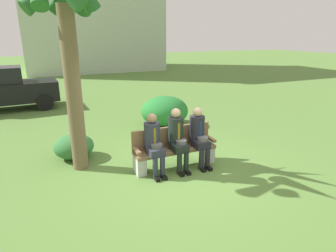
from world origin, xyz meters
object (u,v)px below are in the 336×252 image
(seated_man_right, at_px, (199,134))
(shrub_mid_lawn, at_px, (165,111))
(shrub_near_bench, at_px, (74,146))
(park_bench, at_px, (174,148))
(parked_car_near, at_px, (3,89))
(seated_man_middle, at_px, (177,136))
(palm_tree_tall, at_px, (67,18))
(seated_man_left, at_px, (154,141))

(seated_man_right, distance_m, shrub_mid_lawn, 3.08)
(seated_man_right, distance_m, shrub_near_bench, 3.01)
(seated_man_right, bearing_deg, park_bench, 166.89)
(shrub_mid_lawn, distance_m, parked_car_near, 6.63)
(seated_man_middle, distance_m, palm_tree_tall, 3.25)
(palm_tree_tall, height_order, shrub_near_bench, palm_tree_tall)
(seated_man_left, relative_size, palm_tree_tall, 0.28)
(seated_man_left, height_order, seated_man_middle, seated_man_middle)
(seated_man_middle, xyz_separation_m, shrub_mid_lawn, (0.96, 3.04, -0.27))
(park_bench, xyz_separation_m, shrub_near_bench, (-2.03, 1.36, -0.13))
(park_bench, bearing_deg, seated_man_middle, -80.77)
(seated_man_right, distance_m, parked_car_near, 8.67)
(shrub_near_bench, xyz_separation_m, parked_car_near, (-1.99, 5.88, 0.54))
(shrub_near_bench, relative_size, shrub_mid_lawn, 0.60)
(seated_man_middle, relative_size, shrub_near_bench, 1.45)
(seated_man_left, height_order, shrub_mid_lawn, seated_man_left)
(palm_tree_tall, distance_m, shrub_near_bench, 2.94)
(seated_man_left, xyz_separation_m, shrub_mid_lawn, (1.52, 3.05, -0.24))
(seated_man_middle, distance_m, parked_car_near, 8.40)
(park_bench, distance_m, seated_man_left, 0.62)
(park_bench, height_order, parked_car_near, parked_car_near)
(park_bench, relative_size, parked_car_near, 0.47)
(seated_man_middle, height_order, seated_man_right, seated_man_middle)
(shrub_mid_lawn, bearing_deg, parked_car_near, 139.20)
(park_bench, relative_size, seated_man_right, 1.41)
(palm_tree_tall, height_order, parked_car_near, palm_tree_tall)
(shrub_near_bench, distance_m, shrub_mid_lawn, 3.40)
(seated_man_left, bearing_deg, seated_man_right, 0.12)
(seated_man_middle, xyz_separation_m, shrub_near_bench, (-2.05, 1.48, -0.46))
(seated_man_middle, bearing_deg, shrub_mid_lawn, 72.39)
(seated_man_middle, height_order, shrub_mid_lawn, seated_man_middle)
(shrub_mid_lawn, bearing_deg, seated_man_left, -116.46)
(seated_man_middle, xyz_separation_m, palm_tree_tall, (-1.97, 0.91, 2.42))
(seated_man_right, relative_size, palm_tree_tall, 0.29)
(seated_man_right, relative_size, parked_car_near, 0.33)
(park_bench, xyz_separation_m, palm_tree_tall, (-1.95, 0.78, 2.75))
(seated_man_left, bearing_deg, park_bench, 13.87)
(palm_tree_tall, xyz_separation_m, shrub_mid_lawn, (2.93, 2.13, -2.69))
(palm_tree_tall, relative_size, shrub_mid_lawn, 2.95)
(park_bench, height_order, palm_tree_tall, palm_tree_tall)
(seated_man_right, height_order, shrub_near_bench, seated_man_right)
(seated_man_middle, xyz_separation_m, parked_car_near, (-4.04, 7.36, 0.09))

